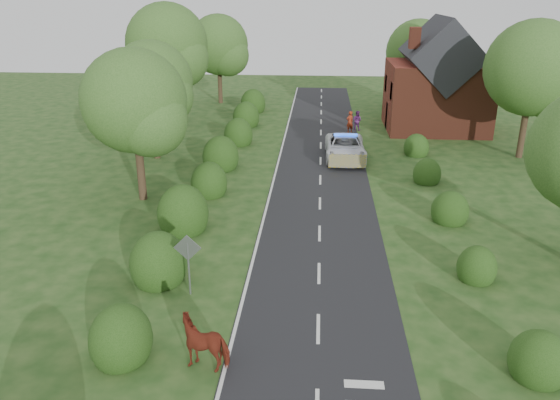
# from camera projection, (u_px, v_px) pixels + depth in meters

# --- Properties ---
(ground) EXTENTS (120.00, 120.00, 0.00)m
(ground) POSITION_uv_depth(u_px,v_px,m) (318.00, 329.00, 19.10)
(ground) COLOR #1C4115
(road) EXTENTS (6.00, 70.00, 0.02)m
(road) POSITION_uv_depth(u_px,v_px,m) (320.00, 185.00, 33.04)
(road) COLOR black
(road) RESTS_ON ground
(road_markings) EXTENTS (4.96, 70.00, 0.01)m
(road_markings) POSITION_uv_depth(u_px,v_px,m) (292.00, 196.00, 31.22)
(road_markings) COLOR white
(road_markings) RESTS_ON road
(hedgerow_left) EXTENTS (2.75, 50.41, 3.00)m
(hedgerow_left) POSITION_uv_depth(u_px,v_px,m) (202.00, 190.00, 30.15)
(hedgerow_left) COLOR #1A3B0F
(hedgerow_left) RESTS_ON ground
(hedgerow_right) EXTENTS (2.10, 45.78, 2.10)m
(hedgerow_right) POSITION_uv_depth(u_px,v_px,m) (445.00, 203.00, 28.87)
(hedgerow_right) COLOR #1A3B0F
(hedgerow_right) RESTS_ON ground
(tree_left_a) EXTENTS (5.74, 5.60, 8.38)m
(tree_left_a) POSITION_uv_depth(u_px,v_px,m) (138.00, 106.00, 28.86)
(tree_left_a) COLOR #332316
(tree_left_a) RESTS_ON ground
(tree_left_b) EXTENTS (5.74, 5.60, 8.07)m
(tree_left_b) POSITION_uv_depth(u_px,v_px,m) (154.00, 86.00, 36.51)
(tree_left_b) COLOR #332316
(tree_left_b) RESTS_ON ground
(tree_left_c) EXTENTS (6.97, 6.80, 10.22)m
(tree_left_c) POSITION_uv_depth(u_px,v_px,m) (170.00, 48.00, 45.34)
(tree_left_c) COLOR #332316
(tree_left_c) RESTS_ON ground
(tree_left_d) EXTENTS (6.15, 6.00, 8.89)m
(tree_left_d) POSITION_uv_depth(u_px,v_px,m) (221.00, 47.00, 54.81)
(tree_left_d) COLOR #332316
(tree_left_d) RESTS_ON ground
(tree_right_b) EXTENTS (6.56, 6.40, 9.40)m
(tree_right_b) POSITION_uv_depth(u_px,v_px,m) (538.00, 72.00, 36.28)
(tree_right_b) COLOR #332316
(tree_right_b) RESTS_ON ground
(tree_right_c) EXTENTS (6.15, 6.00, 8.58)m
(tree_right_c) POSITION_uv_depth(u_px,v_px,m) (421.00, 54.00, 51.73)
(tree_right_c) COLOR #332316
(tree_right_c) RESTS_ON ground
(road_sign) EXTENTS (1.06, 0.08, 2.53)m
(road_sign) POSITION_uv_depth(u_px,v_px,m) (188.00, 256.00, 20.70)
(road_sign) COLOR gray
(road_sign) RESTS_ON ground
(house) EXTENTS (8.00, 7.40, 9.17)m
(house) POSITION_uv_depth(u_px,v_px,m) (437.00, 84.00, 44.97)
(house) COLOR brown
(house) RESTS_ON ground
(cow) EXTENTS (2.09, 1.28, 1.40)m
(cow) POSITION_uv_depth(u_px,v_px,m) (206.00, 344.00, 17.15)
(cow) COLOR maroon
(cow) RESTS_ON ground
(police_van) EXTENTS (2.78, 5.95, 1.78)m
(police_van) POSITION_uv_depth(u_px,v_px,m) (345.00, 147.00, 37.96)
(police_van) COLOR silver
(police_van) RESTS_ON ground
(pedestrian_red) EXTENTS (0.79, 0.72, 1.80)m
(pedestrian_red) POSITION_uv_depth(u_px,v_px,m) (350.00, 122.00, 44.85)
(pedestrian_red) COLOR maroon
(pedestrian_red) RESTS_ON ground
(pedestrian_purple) EXTENTS (1.00, 0.94, 1.63)m
(pedestrian_purple) POSITION_uv_depth(u_px,v_px,m) (357.00, 120.00, 45.76)
(pedestrian_purple) COLOR #5F2669
(pedestrian_purple) RESTS_ON ground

